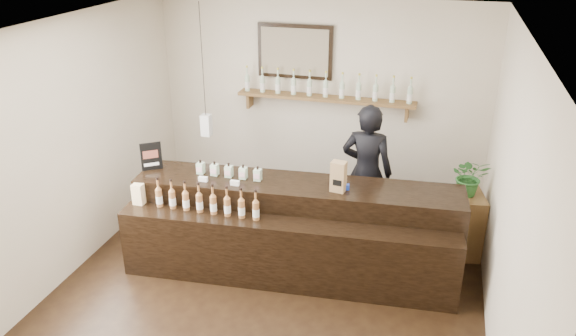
{
  "coord_description": "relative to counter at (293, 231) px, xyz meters",
  "views": [
    {
      "loc": [
        1.56,
        -4.72,
        3.69
      ],
      "look_at": [
        0.05,
        0.7,
        1.19
      ],
      "focal_mm": 35.0,
      "sensor_mm": 36.0,
      "label": 1
    }
  ],
  "objects": [
    {
      "name": "promo_sign",
      "position": [
        -1.71,
        0.03,
        0.71
      ],
      "size": [
        0.21,
        0.16,
        0.33
      ],
      "color": "black",
      "rests_on": "counter"
    },
    {
      "name": "room_shell",
      "position": [
        -0.15,
        -0.57,
        1.22
      ],
      "size": [
        5.0,
        5.0,
        5.0
      ],
      "color": "beige",
      "rests_on": "ground"
    },
    {
      "name": "side_cabinet",
      "position": [
        1.85,
        0.87,
        -0.09
      ],
      "size": [
        0.48,
        0.6,
        0.77
      ],
      "color": "brown",
      "rests_on": "ground"
    },
    {
      "name": "shopkeeper",
      "position": [
        0.66,
        0.98,
        0.5
      ],
      "size": [
        0.74,
        0.51,
        1.95
      ],
      "primitive_type": "imported",
      "rotation": [
        0.0,
        0.0,
        3.07
      ],
      "color": "black",
      "rests_on": "ground"
    },
    {
      "name": "paper_bag",
      "position": [
        0.48,
        0.06,
        0.71
      ],
      "size": [
        0.17,
        0.14,
        0.34
      ],
      "color": "#A3844E",
      "rests_on": "counter"
    },
    {
      "name": "tape_dispenser",
      "position": [
        0.53,
        0.11,
        0.58
      ],
      "size": [
        0.14,
        0.08,
        0.11
      ],
      "color": "#1B3CC2",
      "rests_on": "counter"
    },
    {
      "name": "ground",
      "position": [
        -0.15,
        -0.57,
        -0.48
      ],
      "size": [
        5.0,
        5.0,
        0.0
      ],
      "primitive_type": "plane",
      "color": "black",
      "rests_on": "ground"
    },
    {
      "name": "back_wall_decor",
      "position": [
        -0.3,
        1.81,
        1.28
      ],
      "size": [
        2.66,
        0.96,
        1.69
      ],
      "color": "brown",
      "rests_on": "ground"
    },
    {
      "name": "potted_plant",
      "position": [
        1.85,
        0.87,
        0.52
      ],
      "size": [
        0.46,
        0.41,
        0.46
      ],
      "primitive_type": "imported",
      "rotation": [
        0.0,
        0.0,
        0.14
      ],
      "color": "#2B6629",
      "rests_on": "side_cabinet"
    },
    {
      "name": "counter",
      "position": [
        0.0,
        0.0,
        0.0
      ],
      "size": [
        3.68,
        1.24,
        1.19
      ],
      "color": "black",
      "rests_on": "ground"
    }
  ]
}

